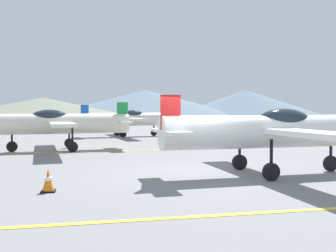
# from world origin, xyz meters

# --- Properties ---
(ground_plane) EXTENTS (400.00, 400.00, 0.00)m
(ground_plane) POSITION_xyz_m (0.00, 0.00, 0.00)
(ground_plane) COLOR slate
(apron_line_near) EXTENTS (80.00, 0.16, 0.01)m
(apron_line_near) POSITION_xyz_m (0.00, -4.28, 0.01)
(apron_line_near) COLOR yellow
(apron_line_near) RESTS_ON ground_plane
(apron_line_far) EXTENTS (80.00, 0.16, 0.01)m
(apron_line_far) POSITION_xyz_m (0.00, 8.18, 0.01)
(apron_line_far) COLOR yellow
(apron_line_far) RESTS_ON ground_plane
(airplane_near) EXTENTS (7.40, 8.53, 2.55)m
(airplane_near) POSITION_xyz_m (2.73, -0.02, 1.44)
(airplane_near) COLOR white
(airplane_near) RESTS_ON ground_plane
(airplane_mid) EXTENTS (7.45, 8.55, 2.55)m
(airplane_mid) POSITION_xyz_m (-4.44, 9.11, 1.44)
(airplane_mid) COLOR silver
(airplane_mid) RESTS_ON ground_plane
(airplane_far) EXTENTS (7.46, 8.55, 2.55)m
(airplane_far) POSITION_xyz_m (-0.16, 19.16, 1.44)
(airplane_far) COLOR silver
(airplane_far) RESTS_ON ground_plane
(car_sedan) EXTENTS (3.88, 4.58, 1.62)m
(car_sedan) POSITION_xyz_m (11.64, 19.65, 0.84)
(car_sedan) COLOR red
(car_sedan) RESTS_ON ground_plane
(traffic_cone_side) EXTENTS (0.36, 0.36, 0.59)m
(traffic_cone_side) POSITION_xyz_m (-3.98, -1.33, 0.29)
(traffic_cone_side) COLOR black
(traffic_cone_side) RESTS_ON ground_plane
(hill_centerleft) EXTENTS (67.48, 67.48, 6.94)m
(hill_centerleft) POSITION_xyz_m (-20.01, 129.37, 3.47)
(hill_centerleft) COLOR slate
(hill_centerleft) RESTS_ON ground_plane
(hill_centerright) EXTENTS (87.57, 87.57, 11.73)m
(hill_centerright) POSITION_xyz_m (21.33, 157.06, 5.87)
(hill_centerright) COLOR slate
(hill_centerright) RESTS_ON ground_plane
(hill_right) EXTENTS (70.43, 70.43, 12.02)m
(hill_right) POSITION_xyz_m (69.19, 155.26, 6.01)
(hill_right) COLOR slate
(hill_right) RESTS_ON ground_plane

